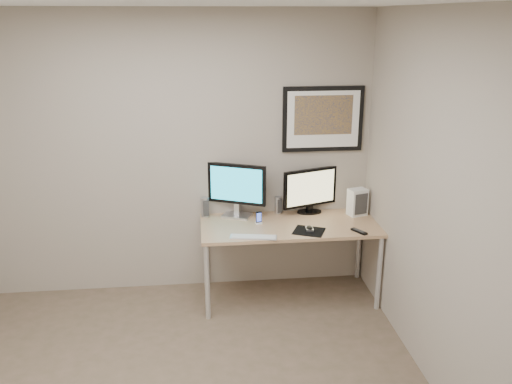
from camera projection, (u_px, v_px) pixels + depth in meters
room at (168, 153)px, 3.66m from camera, size 3.60×3.60×3.60m
desk at (289, 231)px, 4.92m from camera, size 1.60×0.70×0.73m
framed_art at (323, 119)px, 4.97m from camera, size 0.75×0.04×0.60m
monitor_large at (237, 188)px, 5.00m from camera, size 0.52×0.27×0.51m
monitor_tv at (310, 190)px, 5.10m from camera, size 0.53×0.21×0.44m
speaker_left at (205, 207)px, 5.05m from camera, size 0.09×0.09×0.18m
speaker_right at (278, 205)px, 5.14m from camera, size 0.08×0.08×0.16m
phone_dock at (259, 218)px, 4.88m from camera, size 0.06×0.06×0.12m
keyboard at (253, 237)px, 4.60m from camera, size 0.41×0.18×0.01m
mousepad at (309, 231)px, 4.73m from camera, size 0.33×0.32×0.00m
mouse at (309, 228)px, 4.75m from camera, size 0.06×0.10×0.03m
remote at (359, 231)px, 4.71m from camera, size 0.12×0.16×0.02m
fan_unit at (357, 202)px, 5.09m from camera, size 0.19×0.17×0.25m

